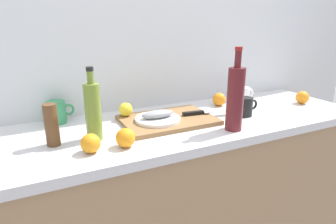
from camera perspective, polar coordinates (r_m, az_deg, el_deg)
The scene contains 17 objects.
back_wall at distance 1.61m, azimuth -3.76°, elevation 13.39°, with size 3.20×0.05×2.50m, color silver.
kitchen_counter at distance 1.60m, azimuth 1.46°, elevation -17.41°, with size 2.00×0.60×0.90m.
cutting_board at distance 1.39m, azimuth 0.00°, elevation -1.57°, with size 0.44×0.31×0.02m, color olive.
white_plate at distance 1.35m, azimuth -2.04°, elevation -1.41°, with size 0.21×0.21×0.01m, color white.
fish_fillet at distance 1.34m, azimuth -2.06°, elevation -0.38°, with size 0.16×0.07×0.04m, color gray.
chef_knife at distance 1.46m, azimuth 6.94°, elevation -0.04°, with size 0.29×0.06×0.02m.
lemon_0 at distance 1.42m, azimuth -8.36°, elevation 0.51°, with size 0.07×0.07×0.07m, color yellow.
olive_oil_bottle at distance 1.19m, azimuth -14.59°, elevation 0.29°, with size 0.06×0.06×0.30m.
wine_bottle at distance 1.29m, azimuth 13.13°, elevation 2.76°, with size 0.07×0.07×0.36m.
coffee_mug_0 at distance 1.46m, azimuth -21.05°, elevation -0.00°, with size 0.13×0.09×0.11m.
coffee_mug_1 at distance 1.53m, azimuth 15.09°, elevation 1.05°, with size 0.11×0.07×0.10m.
coffee_mug_2 at distance 1.78m, azimuth 14.68°, elevation 3.31°, with size 0.12×0.08×0.09m.
orange_0 at distance 1.10m, azimuth -15.04°, elevation -6.00°, with size 0.07×0.07×0.07m, color orange.
orange_1 at distance 1.68m, azimuth 10.05°, elevation 2.48°, with size 0.07×0.07×0.07m, color orange.
orange_2 at distance 1.12m, azimuth -8.38°, elevation -5.05°, with size 0.08×0.08×0.08m, color orange.
orange_3 at distance 1.87m, azimuth 24.98°, elevation 2.62°, with size 0.07×0.07×0.07m, color orange.
pepper_mill at distance 1.20m, azimuth -22.00°, elevation -2.41°, with size 0.05×0.05×0.17m, color brown.
Camera 1 is at (-0.60, -1.16, 1.37)m, focal length 30.88 mm.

